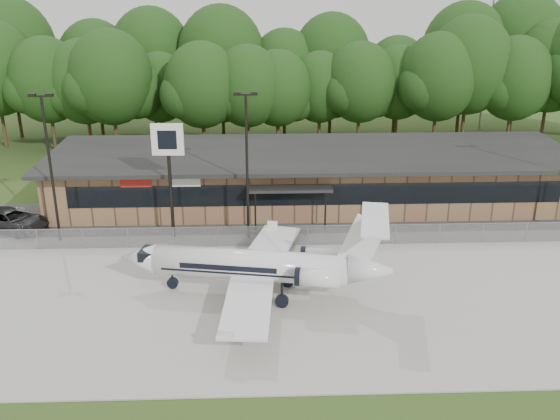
{
  "coord_description": "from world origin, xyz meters",
  "views": [
    {
      "loc": [
        -4.27,
        -23.55,
        17.39
      ],
      "look_at": [
        -2.96,
        12.0,
        3.8
      ],
      "focal_mm": 40.0,
      "sensor_mm": 36.0,
      "label": 1
    }
  ],
  "objects_px": {
    "terminal": "(311,175)",
    "suv": "(12,220)",
    "business_jet": "(260,266)",
    "pole_sign": "(168,152)"
  },
  "relations": [
    {
      "from": "terminal",
      "to": "suv",
      "type": "xyz_separation_m",
      "value": [
        -22.0,
        -5.28,
        -1.4
      ]
    },
    {
      "from": "suv",
      "to": "terminal",
      "type": "bearing_deg",
      "value": -51.35
    },
    {
      "from": "business_jet",
      "to": "suv",
      "type": "height_order",
      "value": "business_jet"
    },
    {
      "from": "suv",
      "to": "pole_sign",
      "type": "distance_m",
      "value": 13.11
    },
    {
      "from": "pole_sign",
      "to": "business_jet",
      "type": "bearing_deg",
      "value": -52.85
    },
    {
      "from": "terminal",
      "to": "business_jet",
      "type": "xyz_separation_m",
      "value": [
        -4.22,
        -15.81,
        -0.28
      ]
    },
    {
      "from": "business_jet",
      "to": "suv",
      "type": "bearing_deg",
      "value": 159.65
    },
    {
      "from": "terminal",
      "to": "pole_sign",
      "type": "distance_m",
      "value": 13.11
    },
    {
      "from": "suv",
      "to": "pole_sign",
      "type": "bearing_deg",
      "value": -73.83
    },
    {
      "from": "terminal",
      "to": "business_jet",
      "type": "distance_m",
      "value": 16.36
    }
  ]
}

